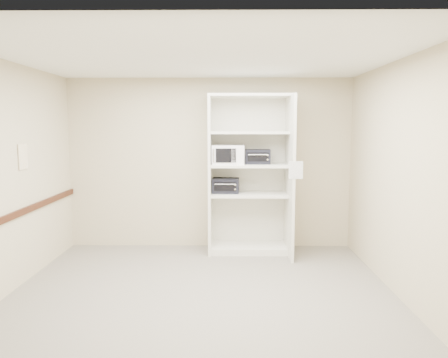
{
  "coord_description": "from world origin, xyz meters",
  "views": [
    {
      "loc": [
        0.31,
        -4.96,
        1.94
      ],
      "look_at": [
        0.24,
        1.33,
        1.18
      ],
      "focal_mm": 35.0,
      "sensor_mm": 36.0,
      "label": 1
    }
  ],
  "objects_px": {
    "shelving_unit": "(252,179)",
    "microwave": "(228,155)",
    "toaster_oven_lower": "(226,185)",
    "toaster_oven_upper": "(258,157)"
  },
  "relations": [
    {
      "from": "shelving_unit",
      "to": "microwave",
      "type": "relative_size",
      "value": 5.0
    },
    {
      "from": "shelving_unit",
      "to": "toaster_oven_lower",
      "type": "bearing_deg",
      "value": 176.75
    },
    {
      "from": "toaster_oven_upper",
      "to": "toaster_oven_lower",
      "type": "bearing_deg",
      "value": -176.59
    },
    {
      "from": "shelving_unit",
      "to": "microwave",
      "type": "xyz_separation_m",
      "value": [
        -0.37,
        -0.05,
        0.38
      ]
    },
    {
      "from": "microwave",
      "to": "toaster_oven_upper",
      "type": "relative_size",
      "value": 1.27
    },
    {
      "from": "shelving_unit",
      "to": "microwave",
      "type": "bearing_deg",
      "value": -172.83
    },
    {
      "from": "toaster_oven_upper",
      "to": "toaster_oven_lower",
      "type": "height_order",
      "value": "toaster_oven_upper"
    },
    {
      "from": "toaster_oven_upper",
      "to": "microwave",
      "type": "bearing_deg",
      "value": -167.89
    },
    {
      "from": "microwave",
      "to": "toaster_oven_lower",
      "type": "distance_m",
      "value": 0.49
    },
    {
      "from": "shelving_unit",
      "to": "microwave",
      "type": "distance_m",
      "value": 0.54
    }
  ]
}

